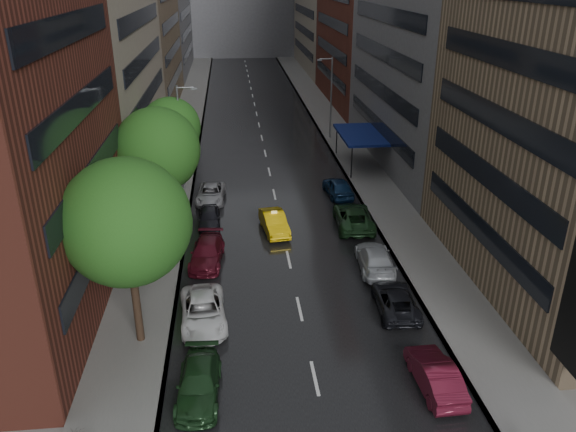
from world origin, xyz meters
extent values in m
cube|color=black|center=(0.00, 50.00, 0.01)|extent=(14.00, 140.00, 0.01)
cube|color=gray|center=(-9.00, 50.00, 0.07)|extent=(4.00, 140.00, 0.15)
cube|color=gray|center=(9.00, 50.00, 0.07)|extent=(4.00, 140.00, 0.15)
cube|color=#937A5B|center=(-15.00, 64.00, 11.00)|extent=(8.00, 28.00, 22.00)
cube|color=slate|center=(15.00, 36.00, 12.00)|extent=(8.00, 28.00, 24.00)
cylinder|color=#382619|center=(-8.60, 7.79, 2.73)|extent=(0.40, 0.40, 5.47)
sphere|color=#1E5116|center=(-8.60, 7.79, 6.83)|extent=(6.25, 6.25, 6.25)
cylinder|color=#382619|center=(-8.60, 20.95, 2.58)|extent=(0.40, 0.40, 5.15)
sphere|color=#1E5116|center=(-8.60, 20.95, 6.44)|extent=(5.89, 5.89, 5.89)
cylinder|color=#382619|center=(-8.60, 30.40, 2.23)|extent=(0.40, 0.40, 4.45)
sphere|color=#1E5116|center=(-8.60, 30.40, 5.56)|extent=(5.09, 5.09, 5.09)
imported|color=yellow|center=(-0.60, 20.51, 0.74)|extent=(2.15, 4.66, 1.48)
imported|color=#1A391C|center=(-5.40, 3.39, 0.68)|extent=(2.11, 4.75, 1.36)
imported|color=white|center=(-5.40, 9.20, 0.72)|extent=(2.79, 5.38, 1.45)
imported|color=#52101C|center=(-5.40, 16.19, 0.72)|extent=(2.48, 5.13, 1.44)
imported|color=black|center=(-5.40, 22.08, 0.68)|extent=(1.64, 4.00, 1.36)
imported|color=gray|center=(-5.40, 27.03, 0.67)|extent=(2.57, 4.98, 1.34)
imported|color=#571122|center=(5.40, 2.81, 0.74)|extent=(1.71, 4.52, 1.47)
imported|color=black|center=(5.40, 9.31, 0.66)|extent=(2.46, 4.86, 1.32)
imported|color=#A7ABB0|center=(5.40, 14.18, 0.75)|extent=(2.48, 5.31, 1.50)
imported|color=#18361B|center=(5.40, 20.79, 0.79)|extent=(2.96, 5.85, 1.59)
imported|color=#0E2444|center=(5.40, 27.14, 0.80)|extent=(2.28, 4.86, 1.61)
cylinder|color=gray|center=(-7.80, 30.00, 4.65)|extent=(0.18, 0.18, 9.00)
cube|color=gray|center=(-6.40, 30.00, 8.85)|extent=(0.50, 0.22, 0.16)
cylinder|color=gray|center=(7.80, 45.00, 4.65)|extent=(0.18, 0.18, 9.00)
cube|color=gray|center=(6.40, 45.00, 8.85)|extent=(0.50, 0.22, 0.16)
cube|color=navy|center=(9.00, 35.00, 3.15)|extent=(4.00, 8.00, 0.25)
cylinder|color=black|center=(7.40, 31.20, 1.65)|extent=(0.12, 0.12, 3.00)
cylinder|color=black|center=(7.40, 38.80, 1.65)|extent=(0.12, 0.12, 3.00)
camera|label=1|loc=(-3.45, -17.06, 17.75)|focal=35.00mm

